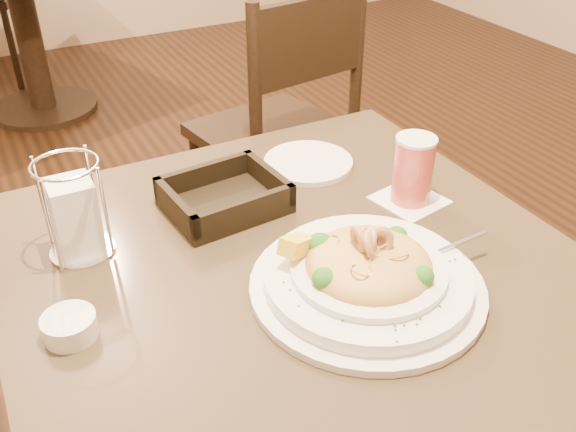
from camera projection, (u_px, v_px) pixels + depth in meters
name	position (u px, v px, depth m)	size (l,w,h in m)	color
main_table	(293.00, 363.00, 1.15)	(0.90, 0.90, 0.72)	black
background_table	(24.00, 14.00, 3.00)	(1.14, 1.14, 0.72)	black
dining_chair_near	(281.00, 126.00, 1.97)	(0.48, 0.48, 0.93)	black
pasta_bowl	(367.00, 273.00, 0.96)	(0.40, 0.36, 0.11)	white
drink_glass	(413.00, 170.00, 1.16)	(0.13, 0.13, 0.13)	white
bread_basket	(225.00, 199.00, 1.16)	(0.22, 0.18, 0.06)	black
napkin_caddy	(75.00, 215.00, 1.02)	(0.11, 0.11, 0.17)	silver
side_plate	(308.00, 163.00, 1.30)	(0.18, 0.18, 0.01)	white
butter_ramekin	(70.00, 326.00, 0.88)	(0.08, 0.08, 0.03)	white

